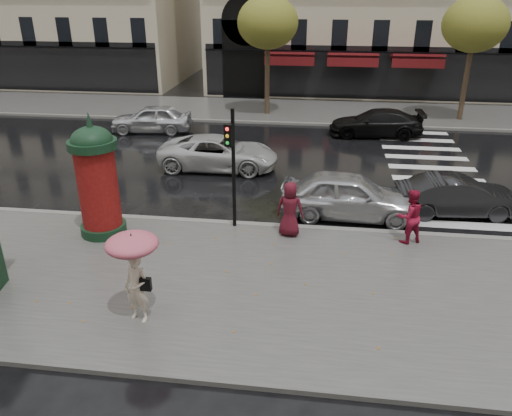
# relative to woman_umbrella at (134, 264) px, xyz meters

# --- Properties ---
(ground) EXTENTS (160.00, 160.00, 0.00)m
(ground) POSITION_rel_woman_umbrella_xyz_m (2.62, 2.26, -1.57)
(ground) COLOR black
(ground) RESTS_ON ground
(near_sidewalk) EXTENTS (90.00, 7.00, 0.12)m
(near_sidewalk) POSITION_rel_woman_umbrella_xyz_m (2.62, 1.76, -1.51)
(near_sidewalk) COLOR #474744
(near_sidewalk) RESTS_ON ground
(far_sidewalk) EXTENTS (90.00, 6.00, 0.12)m
(far_sidewalk) POSITION_rel_woman_umbrella_xyz_m (2.62, 21.26, -1.51)
(far_sidewalk) COLOR #474744
(far_sidewalk) RESTS_ON ground
(near_kerb) EXTENTS (90.00, 0.25, 0.14)m
(near_kerb) POSITION_rel_woman_umbrella_xyz_m (2.62, 5.26, -1.50)
(near_kerb) COLOR slate
(near_kerb) RESTS_ON ground
(far_kerb) EXTENTS (90.00, 0.25, 0.14)m
(far_kerb) POSITION_rel_woman_umbrella_xyz_m (2.62, 18.26, -1.50)
(far_kerb) COLOR slate
(far_kerb) RESTS_ON ground
(zebra_crossing) EXTENTS (3.60, 11.75, 0.01)m
(zebra_crossing) POSITION_rel_woman_umbrella_xyz_m (8.62, 11.86, -1.57)
(zebra_crossing) COLOR silver
(zebra_crossing) RESTS_ON ground
(tree_far_left) EXTENTS (3.40, 3.40, 6.64)m
(tree_far_left) POSITION_rel_woman_umbrella_xyz_m (0.62, 20.26, 3.60)
(tree_far_left) COLOR #38281C
(tree_far_left) RESTS_ON ground
(tree_far_right) EXTENTS (3.40, 3.40, 6.64)m
(tree_far_right) POSITION_rel_woman_umbrella_xyz_m (11.62, 20.26, 3.60)
(tree_far_right) COLOR #38281C
(tree_far_right) RESTS_ON ground
(woman_umbrella) EXTENTS (1.15, 1.15, 2.20)m
(woman_umbrella) POSITION_rel_woman_umbrella_xyz_m (0.00, 0.00, 0.00)
(woman_umbrella) COLOR beige
(woman_umbrella) RESTS_ON near_sidewalk
(woman_red) EXTENTS (0.98, 0.89, 1.65)m
(woman_red) POSITION_rel_woman_umbrella_xyz_m (6.55, 4.66, -0.63)
(woman_red) COLOR maroon
(woman_red) RESTS_ON near_sidewalk
(man_burgundy) EXTENTS (0.90, 0.67, 1.69)m
(man_burgundy) POSITION_rel_woman_umbrella_xyz_m (3.07, 4.66, -0.61)
(man_burgundy) COLOR #50101B
(man_burgundy) RESTS_ON near_sidewalk
(morris_column) EXTENTS (1.40, 1.40, 3.76)m
(morris_column) POSITION_rel_woman_umbrella_xyz_m (-2.59, 4.05, 0.35)
(morris_column) COLOR black
(morris_column) RESTS_ON near_sidewalk
(traffic_light) EXTENTS (0.28, 0.37, 3.73)m
(traffic_light) POSITION_rel_woman_umbrella_xyz_m (1.28, 5.00, 0.81)
(traffic_light) COLOR black
(traffic_light) RESTS_ON near_sidewalk
(car_silver) EXTENTS (4.61, 2.01, 1.55)m
(car_silver) POSITION_rel_woman_umbrella_xyz_m (4.91, 6.46, -0.80)
(car_silver) COLOR #B9BABE
(car_silver) RESTS_ON ground
(car_darkgrey) EXTENTS (4.11, 1.76, 1.32)m
(car_darkgrey) POSITION_rel_woman_umbrella_xyz_m (8.51, 7.14, -0.91)
(car_darkgrey) COLOR black
(car_darkgrey) RESTS_ON ground
(car_white) EXTENTS (4.94, 2.29, 1.37)m
(car_white) POSITION_rel_woman_umbrella_xyz_m (-0.32, 10.63, -0.89)
(car_white) COLOR silver
(car_white) RESTS_ON ground
(car_black) EXTENTS (4.71, 2.00, 1.35)m
(car_black) POSITION_rel_woman_umbrella_xyz_m (6.61, 16.55, -0.90)
(car_black) COLOR black
(car_black) RESTS_ON ground
(car_far_silver) EXTENTS (4.34, 2.12, 1.43)m
(car_far_silver) POSITION_rel_woman_umbrella_xyz_m (-4.95, 15.79, -0.86)
(car_far_silver) COLOR silver
(car_far_silver) RESTS_ON ground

